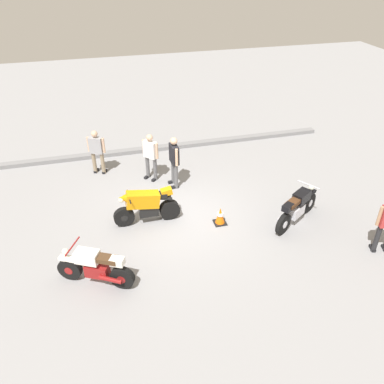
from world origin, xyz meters
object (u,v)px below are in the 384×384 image
person_in_gray_shirt (97,150)px  motorcycle_cream_vintage (95,267)px  motorcycle_black_cruiser (297,207)px  person_in_black_shirt (174,158)px  traffic_cone (220,216)px  motorcycle_orange_sportbike (146,205)px  person_in_white_shirt (150,154)px

person_in_gray_shirt → motorcycle_cream_vintage: bearing=-158.8°
motorcycle_black_cruiser → motorcycle_cream_vintage: size_ratio=1.01×
motorcycle_black_cruiser → motorcycle_cream_vintage: bearing=157.3°
motorcycle_black_cruiser → person_in_black_shirt: person_in_black_shirt is taller
motorcycle_black_cruiser → traffic_cone: bearing=134.2°
motorcycle_orange_sportbike → person_in_white_shirt: 2.54m
person_in_white_shirt → person_in_gray_shirt: bearing=-68.6°
motorcycle_black_cruiser → person_in_black_shirt: 4.21m
person_in_black_shirt → person_in_gray_shirt: bearing=-35.4°
motorcycle_orange_sportbike → motorcycle_black_cruiser: bearing=164.0°
motorcycle_black_cruiser → motorcycle_orange_sportbike: 4.37m
motorcycle_cream_vintage → motorcycle_black_cruiser: bearing=-142.8°
motorcycle_cream_vintage → motorcycle_orange_sportbike: (1.57, 2.13, 0.11)m
motorcycle_cream_vintage → motorcycle_orange_sportbike: size_ratio=0.92×
motorcycle_black_cruiser → traffic_cone: size_ratio=3.44×
person_in_white_shirt → motorcycle_orange_sportbike: bearing=34.6°
motorcycle_cream_vintage → person_in_white_shirt: person_in_white_shirt is taller
person_in_black_shirt → person_in_white_shirt: person_in_black_shirt is taller
person_in_gray_shirt → person_in_white_shirt: person_in_white_shirt is taller
motorcycle_black_cruiser → person_in_gray_shirt: 7.00m
person_in_black_shirt → person_in_white_shirt: (-0.68, 0.65, -0.07)m
person_in_gray_shirt → person_in_black_shirt: bearing=-96.6°
person_in_gray_shirt → person_in_white_shirt: 1.94m
motorcycle_black_cruiser → traffic_cone: 2.24m
person_in_black_shirt → traffic_cone: (0.82, -2.41, -0.77)m
motorcycle_orange_sportbike → traffic_cone: bearing=162.3°
person_in_white_shirt → traffic_cone: 3.48m
person_in_white_shirt → traffic_cone: person_in_white_shirt is taller
person_in_gray_shirt → person_in_black_shirt: (2.42, -1.51, 0.10)m
person_in_gray_shirt → motorcycle_orange_sportbike: bearing=-135.0°
person_in_gray_shirt → person_in_black_shirt: size_ratio=0.92×
motorcycle_black_cruiser → motorcycle_cream_vintage: 5.88m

